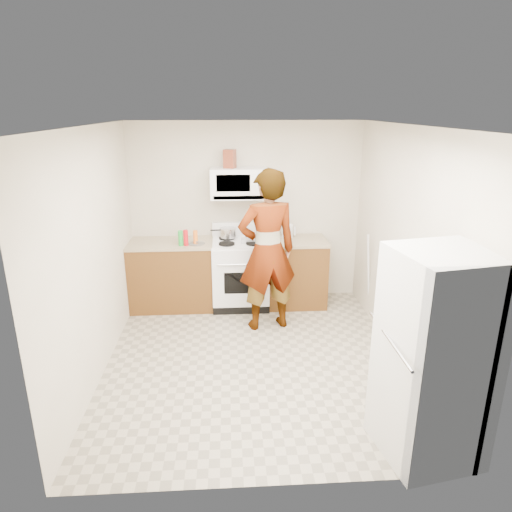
{
  "coord_description": "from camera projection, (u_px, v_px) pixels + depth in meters",
  "views": [
    {
      "loc": [
        -0.26,
        -4.46,
        2.67
      ],
      "look_at": [
        0.06,
        0.55,
        1.02
      ],
      "focal_mm": 32.0,
      "sensor_mm": 36.0,
      "label": 1
    }
  ],
  "objects": [
    {
      "name": "pot_lid",
      "position": [
        196.0,
        244.0,
        6.05
      ],
      "size": [
        0.3,
        0.3,
        0.01
      ],
      "primitive_type": "cylinder",
      "rotation": [
        0.0,
        0.0,
        0.39
      ],
      "color": "white",
      "rests_on": "counter_left"
    },
    {
      "name": "cabinet_right",
      "position": [
        296.0,
        273.0,
        6.39
      ],
      "size": [
        0.8,
        0.62,
        0.9
      ],
      "primitive_type": "cube",
      "color": "#583D14",
      "rests_on": "floor"
    },
    {
      "name": "back_wall",
      "position": [
        246.0,
        213.0,
        6.38
      ],
      "size": [
        3.2,
        0.02,
        2.5
      ],
      "primitive_type": "cube",
      "color": "beige",
      "rests_on": "floor"
    },
    {
      "name": "microwave",
      "position": [
        239.0,
        183.0,
        6.07
      ],
      "size": [
        0.76,
        0.38,
        0.4
      ],
      "primitive_type": "cube",
      "color": "white",
      "rests_on": "back_wall"
    },
    {
      "name": "cabinet_left",
      "position": [
        172.0,
        276.0,
        6.29
      ],
      "size": [
        1.12,
        0.62,
        0.9
      ],
      "primitive_type": "cube",
      "color": "#583D14",
      "rests_on": "floor"
    },
    {
      "name": "bottle_hot_sauce",
      "position": [
        195.0,
        237.0,
        6.03
      ],
      "size": [
        0.07,
        0.07,
        0.18
      ],
      "primitive_type": "cylinder",
      "rotation": [
        0.0,
        0.0,
        0.15
      ],
      "color": "orange",
      "rests_on": "counter_left"
    },
    {
      "name": "counter_left",
      "position": [
        170.0,
        243.0,
        6.14
      ],
      "size": [
        1.14,
        0.64,
        0.03
      ],
      "primitive_type": "cube",
      "color": "tan",
      "rests_on": "cabinet_left"
    },
    {
      "name": "person",
      "position": [
        267.0,
        251.0,
        5.53
      ],
      "size": [
        0.82,
        0.64,
        2.01
      ],
      "primitive_type": "imported",
      "rotation": [
        0.0,
        0.0,
        3.38
      ],
      "color": "tan",
      "rests_on": "floor"
    },
    {
      "name": "kettle",
      "position": [
        287.0,
        231.0,
        6.33
      ],
      "size": [
        0.19,
        0.19,
        0.18
      ],
      "primitive_type": "cylinder",
      "rotation": [
        0.0,
        0.0,
        -0.26
      ],
      "color": "silver",
      "rests_on": "counter_right"
    },
    {
      "name": "broom",
      "position": [
        369.0,
        274.0,
        5.97
      ],
      "size": [
        0.18,
        0.2,
        1.14
      ],
      "primitive_type": "cylinder",
      "rotation": [
        0.14,
        -0.14,
        0.06
      ],
      "color": "silver",
      "rests_on": "floor"
    },
    {
      "name": "fridge",
      "position": [
        435.0,
        357.0,
        3.48
      ],
      "size": [
        0.81,
        0.81,
        1.7
      ],
      "primitive_type": "cube",
      "rotation": [
        0.0,
        0.0,
        0.18
      ],
      "color": "silver",
      "rests_on": "floor"
    },
    {
      "name": "floor",
      "position": [
        254.0,
        358.0,
        5.08
      ],
      "size": [
        3.6,
        3.6,
        0.0
      ],
      "primitive_type": "plane",
      "color": "gray",
      "rests_on": "ground"
    },
    {
      "name": "saucepan",
      "position": [
        228.0,
        233.0,
        6.28
      ],
      "size": [
        0.27,
        0.27,
        0.12
      ],
      "primitive_type": "cylinder",
      "rotation": [
        0.0,
        0.0,
        -0.21
      ],
      "color": "#B9B9BE",
      "rests_on": "gas_range"
    },
    {
      "name": "jug",
      "position": [
        230.0,
        159.0,
        5.97
      ],
      "size": [
        0.18,
        0.18,
        0.24
      ],
      "primitive_type": "cube",
      "rotation": [
        0.0,
        0.0,
        -0.34
      ],
      "color": "maroon",
      "rests_on": "microwave"
    },
    {
      "name": "bottle_green_cap",
      "position": [
        181.0,
        238.0,
        5.94
      ],
      "size": [
        0.08,
        0.08,
        0.2
      ],
      "primitive_type": "cylinder",
      "rotation": [
        0.0,
        0.0,
        0.23
      ],
      "color": "green",
      "rests_on": "counter_left"
    },
    {
      "name": "right_wall",
      "position": [
        405.0,
        249.0,
        4.78
      ],
      "size": [
        0.02,
        3.6,
        2.5
      ],
      "primitive_type": "cube",
      "color": "beige",
      "rests_on": "floor"
    },
    {
      "name": "tray",
      "position": [
        250.0,
        240.0,
        6.14
      ],
      "size": [
        0.26,
        0.17,
        0.05
      ],
      "primitive_type": "cube",
      "rotation": [
        0.0,
        0.0,
        -0.05
      ],
      "color": "white",
      "rests_on": "gas_range"
    },
    {
      "name": "counter_right",
      "position": [
        297.0,
        241.0,
        6.24
      ],
      "size": [
        0.82,
        0.64,
        0.03
      ],
      "primitive_type": "cube",
      "color": "tan",
      "rests_on": "cabinet_right"
    },
    {
      "name": "gas_range",
      "position": [
        240.0,
        272.0,
        6.33
      ],
      "size": [
        0.76,
        0.65,
        1.13
      ],
      "color": "white",
      "rests_on": "floor"
    },
    {
      "name": "bottle_spray",
      "position": [
        186.0,
        238.0,
        5.95
      ],
      "size": [
        0.06,
        0.06,
        0.21
      ],
      "primitive_type": "cylinder",
      "rotation": [
        0.0,
        0.0,
        -0.04
      ],
      "color": "red",
      "rests_on": "counter_left"
    }
  ]
}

